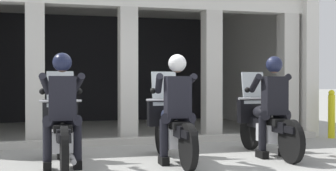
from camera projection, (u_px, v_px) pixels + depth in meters
ground_plane at (134, 137)px, 9.88m from camera, size 80.00×80.00×0.00m
station_building at (109, 47)px, 11.75m from camera, size 8.17×5.29×3.24m
kerb_strip at (133, 141)px, 8.78m from camera, size 7.67×0.24×0.12m
motorcycle_left at (62, 130)px, 6.60m from camera, size 0.62×2.04×1.35m
police_officer_left at (62, 100)px, 6.32m from camera, size 0.63×0.61×1.58m
motorcycle_center at (172, 127)px, 7.00m from camera, size 0.62×2.04×1.35m
police_officer_center at (177, 99)px, 6.72m from camera, size 0.63×0.61×1.58m
motorcycle_right at (265, 124)px, 7.56m from camera, size 0.62×2.04×1.35m
police_officer_right at (274, 98)px, 7.28m from camera, size 0.63×0.61×1.58m
bollard_kerbside at (331, 114)px, 9.68m from camera, size 0.14×0.14×1.01m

